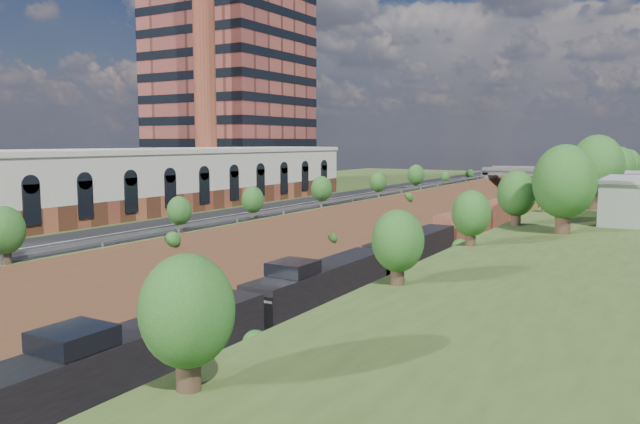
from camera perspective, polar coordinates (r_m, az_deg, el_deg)
platform_left at (r=96.50m, az=-7.35°, el=0.26°), size 44.00×180.00×5.00m
embankment_left at (r=85.27m, az=4.47°, el=-2.21°), size 10.00×180.00×10.00m
embankment_right at (r=78.36m, az=19.12°, el=-3.32°), size 10.00×180.00×10.00m
rail_left_track at (r=81.99m, az=9.76°, el=-2.57°), size 1.58×180.00×0.18m
rail_right_track at (r=80.34m, az=13.24°, el=-2.83°), size 1.58×180.00×0.18m
road at (r=86.70m, az=1.82°, el=1.31°), size 8.00×180.00×0.10m
guardrail at (r=84.61m, az=4.20°, el=1.51°), size 0.10×171.00×0.70m
commercial_building at (r=76.21m, az=-14.57°, el=3.01°), size 14.30×62.30×7.00m
highrise_tower at (r=113.96m, az=-8.31°, el=16.53°), size 22.00×22.00×53.90m
smokestack at (r=95.52m, az=-10.53°, el=13.68°), size 3.20×3.20×40.00m
overpass at (r=140.49m, az=19.76°, el=2.85°), size 24.50×8.30×7.40m
tree_right_large at (r=56.67m, az=21.45°, el=2.54°), size 5.25×5.25×7.61m
tree_left_crest at (r=52.23m, az=-15.84°, el=-0.14°), size 2.45×2.45×3.55m
freight_train at (r=92.49m, az=15.67°, el=-0.20°), size 2.85×145.78×4.55m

